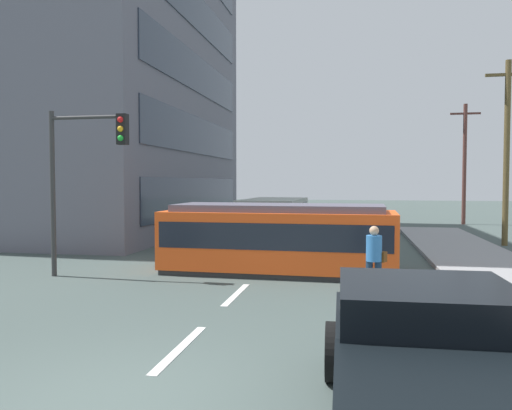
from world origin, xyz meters
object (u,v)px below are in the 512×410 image
object	(u,v)px
streetcar_tram	(279,237)
city_bus	(274,216)
pickup_truck_parked	(433,366)
utility_pole_mid	(507,149)
utility_pole_far	(465,162)
traffic_light_mast	(83,161)
pedestrian_crossing	(374,257)

from	to	relation	value
streetcar_tram	city_bus	world-z (taller)	streetcar_tram
city_bus	pickup_truck_parked	world-z (taller)	city_bus
city_bus	pickup_truck_parked	size ratio (longest dim) A/B	1.05
utility_pole_mid	utility_pole_far	world-z (taller)	utility_pole_mid
utility_pole_mid	traffic_light_mast	bearing A→B (deg)	-144.09
pedestrian_crossing	streetcar_tram	bearing A→B (deg)	132.82
pickup_truck_parked	utility_pole_mid	world-z (taller)	utility_pole_mid
utility_pole_far	city_bus	bearing A→B (deg)	-134.51
pedestrian_crossing	utility_pole_far	bearing A→B (deg)	73.92
utility_pole_far	pickup_truck_parked	bearing A→B (deg)	-101.84
streetcar_tram	utility_pole_far	size ratio (longest dim) A/B	0.91
streetcar_tram	pedestrian_crossing	world-z (taller)	streetcar_tram
streetcar_tram	city_bus	bearing A→B (deg)	99.82
traffic_light_mast	utility_pole_far	world-z (taller)	utility_pole_far
streetcar_tram	utility_pole_mid	distance (m)	12.10
pickup_truck_parked	streetcar_tram	bearing A→B (deg)	107.52
pedestrian_crossing	utility_pole_far	distance (m)	23.07
pickup_truck_parked	traffic_light_mast	size ratio (longest dim) A/B	1.08
pedestrian_crossing	utility_pole_far	xyz separation A→B (m)	(6.34, 21.98, 3.01)
pickup_truck_parked	utility_pole_mid	bearing A→B (deg)	72.80
city_bus	pedestrian_crossing	distance (m)	12.07
city_bus	utility_pole_mid	size ratio (longest dim) A/B	0.69
city_bus	pedestrian_crossing	world-z (taller)	city_bus
utility_pole_mid	utility_pole_far	size ratio (longest dim) A/B	1.03
city_bus	traffic_light_mast	xyz separation A→B (m)	(-3.80, -10.28, 2.19)
streetcar_tram	traffic_light_mast	distance (m)	5.99
city_bus	utility_pole_mid	bearing A→B (deg)	-2.03
city_bus	utility_pole_far	bearing A→B (deg)	45.49
streetcar_tram	utility_pole_far	xyz separation A→B (m)	(8.99, 19.12, 2.90)
streetcar_tram	city_bus	size ratio (longest dim) A/B	1.29
pedestrian_crossing	utility_pole_mid	size ratio (longest dim) A/B	0.22
utility_pole_mid	utility_pole_far	xyz separation A→B (m)	(0.54, 10.99, -0.10)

